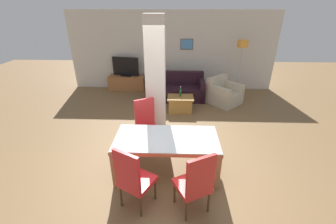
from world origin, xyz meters
The scene contains 14 objects.
ground_plane centered at (0.00, 0.00, 0.00)m, with size 18.00×18.00×0.00m, color brown.
back_wall centered at (0.00, 4.68, 1.35)m, with size 7.20×0.09×2.70m.
divider_pillar centered at (-0.29, 1.32, 1.35)m, with size 0.42×0.33×2.70m.
dining_table centered at (0.00, 0.00, 0.60)m, with size 1.83×0.92×0.74m.
dining_chair_near_right centered at (0.45, -0.89, 0.57)m, with size 0.62×0.62×1.09m.
dining_chair_far_left centered at (-0.46, 0.84, 0.57)m, with size 0.62×0.62×1.09m.
dining_chair_near_left centered at (-0.46, -0.83, 0.57)m, with size 0.62×0.62×1.09m.
sofa centered at (0.15, 3.67, 0.29)m, with size 1.83×0.87×0.84m.
armchair centered at (1.66, 3.31, 0.28)m, with size 1.18×1.18×0.81m.
coffee_table centered at (0.29, 2.64, 0.23)m, with size 0.74×0.53×0.45m.
bottle centered at (0.28, 2.72, 0.56)m, with size 0.06×0.06×0.29m.
tv_stand centered at (-1.63, 4.40, 0.26)m, with size 1.28×0.40×0.52m.
tv_screen centered at (-1.63, 4.40, 0.85)m, with size 0.94×0.27×0.67m.
floor_lamp centered at (2.27, 4.14, 1.54)m, with size 0.34×0.34×1.82m.
Camera 1 is at (0.15, -3.34, 2.87)m, focal length 24.00 mm.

